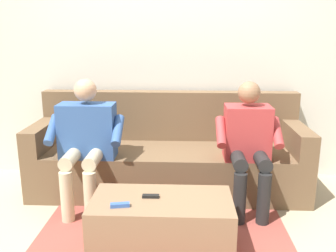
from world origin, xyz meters
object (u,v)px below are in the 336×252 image
object	(u,v)px
person_left_seated	(248,140)
person_right_seated	(86,137)
couch	(168,158)
remote_blue	(120,205)
coffee_table	(162,224)
remote_black	(151,196)

from	to	relation	value
person_left_seated	person_right_seated	bearing A→B (deg)	0.77
person_right_seated	couch	bearing A→B (deg)	-150.07
person_left_seated	remote_blue	world-z (taller)	person_left_seated
coffee_table	remote_black	world-z (taller)	remote_black
person_left_seated	person_right_seated	xyz separation A→B (m)	(1.31, 0.02, 0.01)
person_right_seated	remote_blue	size ratio (longest dim) A/B	8.83
person_right_seated	remote_blue	bearing A→B (deg)	117.90
couch	person_left_seated	size ratio (longest dim) A/B	2.32
couch	person_left_seated	xyz separation A→B (m)	(-0.65, 0.36, 0.29)
coffee_table	person_right_seated	xyz separation A→B (m)	(0.65, -0.64, 0.41)
couch	person_left_seated	bearing A→B (deg)	151.24
couch	person_right_seated	xyz separation A→B (m)	(0.65, 0.38, 0.30)
couch	remote_blue	bearing A→B (deg)	77.45
coffee_table	remote_blue	world-z (taller)	remote_blue
person_left_seated	coffee_table	bearing A→B (deg)	45.09
remote_blue	couch	bearing A→B (deg)	-113.09
person_left_seated	remote_black	bearing A→B (deg)	41.09
person_left_seated	person_right_seated	world-z (taller)	person_right_seated
coffee_table	person_left_seated	xyz separation A→B (m)	(-0.65, -0.66, 0.40)
couch	remote_black	xyz separation A→B (m)	(0.07, 0.99, 0.08)
remote_blue	person_left_seated	bearing A→B (deg)	-149.99
coffee_table	remote_black	xyz separation A→B (m)	(0.07, -0.02, 0.19)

